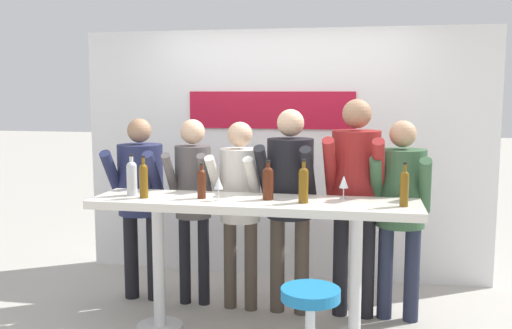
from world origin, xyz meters
name	(u,v)px	position (x,y,z in m)	size (l,w,h in m)	color
back_wall	(283,154)	(0.00, 1.50, 1.22)	(4.02, 0.12, 2.43)	white
tasting_table	(254,222)	(0.00, 0.00, 0.88)	(2.42, 0.57, 1.04)	silver
bar_stool	(310,324)	(0.49, -0.75, 0.44)	(0.38, 0.38, 0.66)	silver
person_far_left	(140,190)	(-1.12, 0.58, 0.98)	(0.47, 0.53, 1.60)	black
person_left	(193,190)	(-0.63, 0.54, 1.00)	(0.38, 0.49, 1.60)	black
person_center_left	(240,195)	(-0.22, 0.50, 0.98)	(0.43, 0.53, 1.59)	#473D33
person_center	(290,189)	(0.20, 0.50, 1.05)	(0.48, 0.57, 1.69)	#473D33
person_center_right	(355,184)	(0.72, 0.52, 1.10)	(0.48, 0.59, 1.78)	black
person_right	(401,199)	(1.08, 0.52, 0.99)	(0.49, 0.57, 1.61)	#23283D
wine_bottle_0	(144,179)	(-0.82, -0.08, 1.19)	(0.06, 0.06, 0.32)	brown
wine_bottle_1	(404,187)	(1.07, -0.05, 1.18)	(0.06, 0.06, 0.31)	brown
wine_bottle_2	(132,176)	(-0.95, 0.00, 1.19)	(0.08, 0.08, 0.32)	#B7BCC1
wine_bottle_3	(304,183)	(0.37, -0.05, 1.19)	(0.07, 0.07, 0.31)	brown
wine_bottle_4	(268,181)	(0.10, 0.02, 1.18)	(0.08, 0.08, 0.29)	#4C1E0F
wine_bottle_5	(201,182)	(-0.39, -0.02, 1.17)	(0.06, 0.06, 0.26)	#4C1E0F
wine_glass_0	(218,184)	(-0.24, -0.09, 1.17)	(0.07, 0.07, 0.18)	silver
wine_glass_1	(344,183)	(0.65, 0.13, 1.17)	(0.07, 0.07, 0.18)	silver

